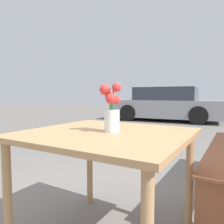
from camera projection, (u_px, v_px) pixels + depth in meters
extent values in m
cube|color=tan|center=(107.00, 134.00, 1.34)|extent=(1.02, 0.97, 0.03)
cylinder|color=tan|center=(8.00, 201.00, 1.24)|extent=(0.05, 0.05, 0.70)
cylinder|color=tan|center=(90.00, 164.00, 1.92)|extent=(0.05, 0.05, 0.70)
cylinder|color=tan|center=(189.00, 183.00, 1.49)|extent=(0.05, 0.05, 0.70)
cylinder|color=silver|center=(112.00, 121.00, 1.31)|extent=(0.09, 0.09, 0.14)
cylinder|color=silver|center=(112.00, 125.00, 1.32)|extent=(0.08, 0.08, 0.07)
cylinder|color=#337038|center=(113.00, 111.00, 1.30)|extent=(0.01, 0.01, 0.24)
sphere|color=red|center=(117.00, 87.00, 1.28)|extent=(0.06, 0.06, 0.06)
cylinder|color=#337038|center=(113.00, 117.00, 1.32)|extent=(0.01, 0.01, 0.17)
sphere|color=red|center=(117.00, 100.00, 1.33)|extent=(0.05, 0.05, 0.05)
cylinder|color=#337038|center=(111.00, 115.00, 1.33)|extent=(0.01, 0.01, 0.19)
sphere|color=red|center=(110.00, 96.00, 1.35)|extent=(0.06, 0.06, 0.06)
cylinder|color=#337038|center=(110.00, 112.00, 1.31)|extent=(0.01, 0.01, 0.23)
sphere|color=red|center=(105.00, 90.00, 1.30)|extent=(0.07, 0.07, 0.07)
cylinder|color=#337038|center=(112.00, 117.00, 1.29)|extent=(0.01, 0.01, 0.17)
sphere|color=red|center=(111.00, 99.00, 1.25)|extent=(0.06, 0.06, 0.06)
cube|color=brown|center=(223.00, 215.00, 1.34)|extent=(0.33, 0.08, 0.43)
cube|color=gray|center=(166.00, 108.00, 8.29)|extent=(3.92, 1.97, 0.63)
cube|color=#2D333D|center=(167.00, 94.00, 8.25)|extent=(2.17, 1.78, 0.47)
cylinder|color=black|center=(128.00, 113.00, 8.01)|extent=(0.60, 0.19, 0.60)
cylinder|color=black|center=(143.00, 110.00, 9.63)|extent=(0.60, 0.19, 0.60)
cylinder|color=black|center=(198.00, 116.00, 6.98)|extent=(0.60, 0.19, 0.60)
cylinder|color=black|center=(202.00, 112.00, 8.60)|extent=(0.60, 0.19, 0.60)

